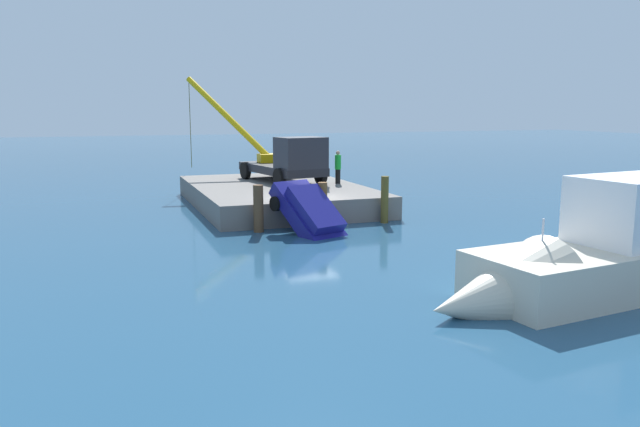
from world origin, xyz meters
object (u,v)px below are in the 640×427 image
(dock_worker, at_px, (338,167))
(moored_yacht, at_px, (601,269))
(crane_truck, at_px, (285,159))
(salvaged_car, at_px, (314,219))

(dock_worker, height_order, moored_yacht, moored_yacht)
(dock_worker, xyz_separation_m, moored_yacht, (18.43, 0.86, -1.37))
(dock_worker, bearing_deg, crane_truck, -117.28)
(salvaged_car, relative_size, moored_yacht, 0.33)
(dock_worker, bearing_deg, moored_yacht, 2.68)
(crane_truck, bearing_deg, salvaged_car, -9.32)
(crane_truck, bearing_deg, moored_yacht, 10.01)
(crane_truck, distance_m, salvaged_car, 9.31)
(crane_truck, xyz_separation_m, salvaged_car, (9.01, -1.48, -1.81))
(crane_truck, xyz_separation_m, moored_yacht, (19.78, 3.49, -1.78))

